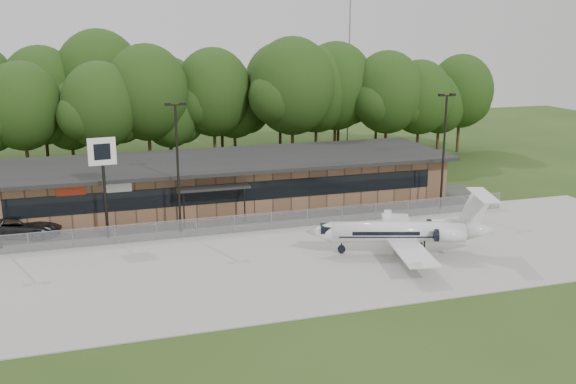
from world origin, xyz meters
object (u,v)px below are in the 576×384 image
object	(u,v)px
business_jet	(405,233)
suv	(20,226)
pole_sign	(103,162)
terminal	(223,181)

from	to	relation	value
business_jet	suv	size ratio (longest dim) A/B	2.19
suv	pole_sign	world-z (taller)	pole_sign
suv	terminal	bearing A→B (deg)	-59.02
business_jet	pole_sign	world-z (taller)	pole_sign
terminal	pole_sign	distance (m)	13.24
terminal	suv	distance (m)	17.60
suv	pole_sign	bearing A→B (deg)	-95.09
business_jet	pole_sign	xyz separation A→B (m)	(-19.96, 9.96, 4.33)
business_jet	suv	bearing A→B (deg)	172.00
suv	pole_sign	distance (m)	8.52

